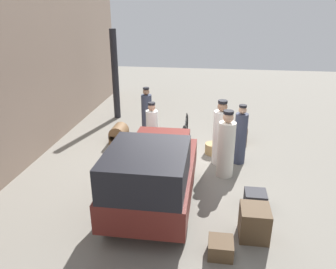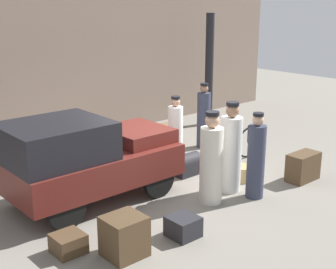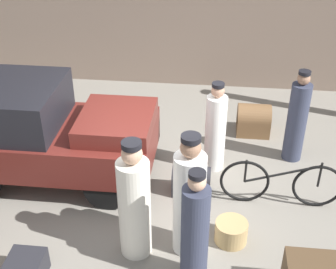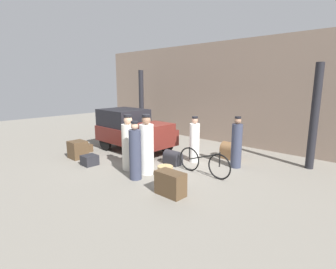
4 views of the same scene
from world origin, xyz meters
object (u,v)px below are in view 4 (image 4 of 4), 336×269
(conductor_in_dark_uniform, at_px, (135,153))
(porter_lifting_near_truck, at_px, (237,144))
(porter_with_bicycle, at_px, (194,141))
(suitcase_black_upright, at_px, (85,148))
(wicker_basket, at_px, (165,171))
(suitcase_small_leather, at_px, (173,158))
(trunk_umber_medium, at_px, (170,183))
(suitcase_tan_flat, at_px, (230,151))
(porter_carrying_trunk, at_px, (147,147))
(bicycle, at_px, (204,162))
(trunk_large_brown, at_px, (90,160))
(porter_standing_middle, at_px, (129,145))
(truck, at_px, (132,129))
(trunk_wicker_pale, at_px, (78,150))

(conductor_in_dark_uniform, bearing_deg, porter_lifting_near_truck, 61.95)
(porter_with_bicycle, bearing_deg, suitcase_black_upright, -153.69)
(wicker_basket, xyz_separation_m, suitcase_small_leather, (-0.63, 1.02, 0.07))
(trunk_umber_medium, bearing_deg, suitcase_tan_flat, 98.36)
(porter_carrying_trunk, bearing_deg, bicycle, 39.18)
(porter_carrying_trunk, bearing_deg, trunk_large_brown, -158.89)
(suitcase_black_upright, xyz_separation_m, trunk_large_brown, (1.66, -0.77, 0.02))
(porter_carrying_trunk, bearing_deg, porter_standing_middle, -169.33)
(truck, bearing_deg, porter_carrying_trunk, -30.28)
(porter_carrying_trunk, relative_size, suitcase_tan_flat, 2.92)
(truck, relative_size, porter_lifting_near_truck, 1.93)
(porter_carrying_trunk, height_order, suitcase_tan_flat, porter_carrying_trunk)
(suitcase_small_leather, distance_m, trunk_wicker_pale, 3.55)
(suitcase_small_leather, bearing_deg, suitcase_tan_flat, 61.76)
(porter_standing_middle, distance_m, suitcase_tan_flat, 3.76)
(porter_with_bicycle, height_order, suitcase_black_upright, porter_with_bicycle)
(truck, relative_size, porter_carrying_trunk, 1.78)
(porter_lifting_near_truck, relative_size, trunk_umber_medium, 2.25)
(suitcase_tan_flat, bearing_deg, porter_carrying_trunk, -107.78)
(porter_standing_middle, bearing_deg, bicycle, 30.93)
(porter_with_bicycle, bearing_deg, porter_standing_middle, -115.54)
(porter_lifting_near_truck, xyz_separation_m, trunk_wicker_pale, (-4.74, -3.02, -0.46))
(porter_carrying_trunk, height_order, porter_lifting_near_truck, porter_carrying_trunk)
(wicker_basket, bearing_deg, suitcase_small_leather, 121.66)
(porter_with_bicycle, height_order, trunk_umber_medium, porter_with_bicycle)
(truck, relative_size, wicker_basket, 7.05)
(porter_carrying_trunk, bearing_deg, truck, 149.72)
(porter_lifting_near_truck, height_order, trunk_umber_medium, porter_lifting_near_truck)
(porter_standing_middle, distance_m, trunk_wicker_pale, 2.47)
(porter_standing_middle, height_order, suitcase_tan_flat, porter_standing_middle)
(trunk_wicker_pale, bearing_deg, suitcase_black_upright, 133.32)
(trunk_wicker_pale, bearing_deg, conductor_in_dark_uniform, 1.70)
(wicker_basket, relative_size, porter_with_bicycle, 0.29)
(bicycle, distance_m, suitcase_tan_flat, 2.12)
(wicker_basket, xyz_separation_m, conductor_in_dark_uniform, (-0.48, -0.73, 0.61))
(wicker_basket, relative_size, trunk_wicker_pale, 0.73)
(suitcase_black_upright, height_order, trunk_umber_medium, trunk_umber_medium)
(porter_carrying_trunk, bearing_deg, porter_lifting_near_truck, 55.06)
(truck, distance_m, bicycle, 3.83)
(truck, xyz_separation_m, conductor_in_dark_uniform, (2.56, -1.97, -0.12))
(porter_lifting_near_truck, relative_size, suitcase_tan_flat, 2.69)
(porter_with_bicycle, height_order, trunk_wicker_pale, porter_with_bicycle)
(conductor_in_dark_uniform, bearing_deg, wicker_basket, 56.48)
(trunk_umber_medium, bearing_deg, suitcase_black_upright, 172.97)
(porter_standing_middle, bearing_deg, porter_with_bicycle, 64.46)
(suitcase_small_leather, height_order, trunk_umber_medium, trunk_umber_medium)
(conductor_in_dark_uniform, bearing_deg, truck, 142.46)
(porter_with_bicycle, xyz_separation_m, suitcase_small_leather, (-0.34, -0.75, -0.50))
(bicycle, height_order, trunk_umber_medium, bicycle)
(bicycle, relative_size, suitcase_small_leather, 3.06)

